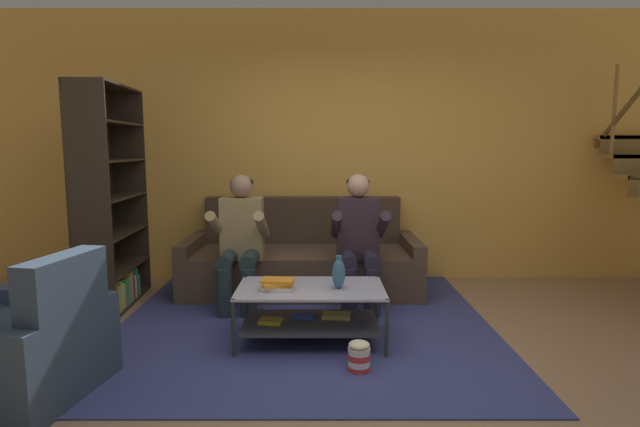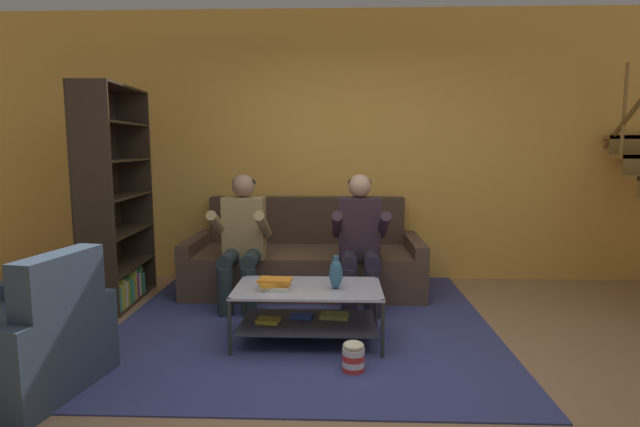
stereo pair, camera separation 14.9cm
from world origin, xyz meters
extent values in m
plane|color=#967355|center=(0.00, 0.00, 0.00)|extent=(16.80, 16.80, 0.00)
cube|color=gold|center=(0.00, 2.46, 1.45)|extent=(8.40, 0.12, 2.90)
cube|color=olive|center=(3.27, 2.64, 1.75)|extent=(0.97, 0.27, 0.04)
cube|color=olive|center=(3.27, 2.90, 1.95)|extent=(0.97, 0.27, 0.04)
cube|color=olive|center=(3.27, 2.78, 1.87)|extent=(0.97, 0.02, 0.20)
cylinder|color=olive|center=(2.82, 2.10, 1.83)|extent=(0.04, 0.04, 0.90)
cylinder|color=olive|center=(2.82, 2.64, 2.22)|extent=(0.04, 0.04, 0.90)
cube|color=#4E3B2D|center=(-0.36, 1.87, 0.21)|extent=(2.07, 0.97, 0.43)
cube|color=#423226|center=(-0.36, 2.26, 0.67)|extent=(2.07, 0.18, 0.49)
cube|color=#4E3B2D|center=(-1.46, 1.87, 0.27)|extent=(0.13, 0.97, 0.55)
cube|color=#4E3B2D|center=(0.74, 1.87, 0.27)|extent=(0.13, 0.97, 0.55)
cylinder|color=#222F30|center=(-0.99, 1.08, 0.21)|extent=(0.14, 0.14, 0.43)
cylinder|color=#222F30|center=(-0.79, 1.08, 0.21)|extent=(0.14, 0.14, 0.43)
cylinder|color=#222F30|center=(-0.99, 1.26, 0.47)|extent=(0.14, 0.42, 0.14)
cylinder|color=#222F30|center=(-0.79, 1.26, 0.47)|extent=(0.14, 0.42, 0.14)
cube|color=#967E52|center=(-0.89, 1.46, 0.71)|extent=(0.38, 0.22, 0.57)
cylinder|color=#967E52|center=(-1.09, 1.28, 0.77)|extent=(0.09, 0.49, 0.31)
cylinder|color=#967E52|center=(-0.68, 1.28, 0.77)|extent=(0.09, 0.49, 0.31)
sphere|color=#94725B|center=(-0.89, 1.46, 1.10)|extent=(0.21, 0.21, 0.21)
ellipsoid|color=black|center=(-0.89, 1.48, 1.13)|extent=(0.21, 0.21, 0.13)
cylinder|color=#262131|center=(0.07, 1.08, 0.21)|extent=(0.14, 0.14, 0.43)
cylinder|color=#262131|center=(0.27, 1.08, 0.21)|extent=(0.14, 0.14, 0.43)
cylinder|color=#262131|center=(0.07, 1.26, 0.47)|extent=(0.14, 0.42, 0.14)
cylinder|color=#262131|center=(0.27, 1.26, 0.47)|extent=(0.14, 0.42, 0.14)
cube|color=#32242D|center=(0.17, 1.46, 0.71)|extent=(0.38, 0.22, 0.57)
cylinder|color=#32242D|center=(-0.03, 1.28, 0.77)|extent=(0.09, 0.49, 0.31)
cylinder|color=#32242D|center=(0.38, 1.28, 0.77)|extent=(0.09, 0.49, 0.31)
sphere|color=tan|center=(0.17, 1.46, 1.10)|extent=(0.21, 0.21, 0.21)
ellipsoid|color=black|center=(0.17, 1.48, 1.13)|extent=(0.21, 0.21, 0.13)
cube|color=#B0B3C8|center=(-0.24, 0.54, 0.41)|extent=(1.09, 0.62, 0.02)
cube|color=#3B3C44|center=(-0.24, 0.54, 0.15)|extent=(1.00, 0.57, 0.02)
cylinder|color=#2E312C|center=(-0.77, 0.24, 0.21)|extent=(0.03, 0.03, 0.42)
cylinder|color=#2E312C|center=(0.29, 0.24, 0.21)|extent=(0.03, 0.03, 0.42)
cylinder|color=#2E312C|center=(-0.77, 0.83, 0.21)|extent=(0.03, 0.03, 0.42)
cylinder|color=#2E312C|center=(0.29, 0.83, 0.21)|extent=(0.03, 0.03, 0.42)
cube|color=gold|center=(-0.54, 0.51, 0.17)|extent=(0.18, 0.15, 0.03)
cube|color=#2C51B5|center=(-0.30, 0.62, 0.17)|extent=(0.18, 0.13, 0.02)
cube|color=#B5B347|center=(-0.05, 0.62, 0.17)|extent=(0.23, 0.15, 0.03)
cube|color=navy|center=(-0.30, 1.10, 0.01)|extent=(3.03, 3.33, 0.01)
cube|color=slate|center=(-0.30, 1.10, 0.01)|extent=(1.67, 1.83, 0.00)
ellipsoid|color=#306082|center=(-0.04, 0.50, 0.53)|extent=(0.10, 0.10, 0.22)
cylinder|color=#306082|center=(-0.04, 0.50, 0.64)|extent=(0.04, 0.04, 0.05)
cube|color=silver|center=(-0.48, 0.47, 0.44)|extent=(0.23, 0.18, 0.03)
cube|color=orange|center=(-0.48, 0.46, 0.47)|extent=(0.24, 0.19, 0.03)
cube|color=orange|center=(-0.48, 0.47, 0.49)|extent=(0.25, 0.17, 0.02)
cube|color=#30261C|center=(-2.06, 0.98, 1.00)|extent=(0.35, 0.04, 2.00)
cube|color=#30261C|center=(-2.11, 1.97, 1.00)|extent=(0.35, 0.04, 2.00)
cube|color=#30261C|center=(-2.25, 1.47, 1.00)|extent=(0.07, 1.01, 2.00)
cube|color=#30261C|center=(-2.08, 1.48, 0.01)|extent=(0.39, 0.99, 0.02)
cube|color=#30261C|center=(-2.08, 1.48, 0.33)|extent=(0.39, 0.99, 0.02)
cube|color=#30261C|center=(-2.08, 1.48, 0.67)|extent=(0.39, 0.99, 0.02)
cube|color=#30261C|center=(-2.08, 1.48, 1.00)|extent=(0.39, 0.99, 0.02)
cube|color=#30261C|center=(-2.08, 1.48, 1.33)|extent=(0.39, 0.99, 0.02)
cube|color=#30261C|center=(-2.08, 1.48, 1.67)|extent=(0.39, 0.99, 0.02)
cube|color=#30261C|center=(-2.08, 1.48, 1.99)|extent=(0.39, 0.99, 0.02)
cube|color=olive|center=(-2.05, 1.03, 0.16)|extent=(0.28, 0.06, 0.28)
cube|color=teal|center=(-2.06, 1.08, 0.13)|extent=(0.30, 0.05, 0.21)
cube|color=gold|center=(-2.04, 1.13, 0.13)|extent=(0.25, 0.06, 0.22)
cube|color=#ABB144|center=(-2.05, 1.18, 0.15)|extent=(0.27, 0.05, 0.27)
cube|color=silver|center=(-2.03, 1.22, 0.14)|extent=(0.23, 0.04, 0.23)
cube|color=gold|center=(-2.07, 1.27, 0.13)|extent=(0.31, 0.06, 0.22)
cube|color=green|center=(-2.08, 1.32, 0.14)|extent=(0.32, 0.06, 0.24)
cube|color=teal|center=(-2.08, 1.37, 0.12)|extent=(0.32, 0.06, 0.20)
cube|color=#ABB341|center=(-2.04, 1.43, 0.13)|extent=(0.24, 0.05, 0.22)
cube|color=gold|center=(-2.05, 1.47, 0.16)|extent=(0.24, 0.04, 0.28)
cube|color=purple|center=(-2.08, 1.52, 0.13)|extent=(0.29, 0.06, 0.23)
cube|color=silver|center=(-2.09, 1.57, 0.13)|extent=(0.31, 0.06, 0.22)
cube|color=#31874F|center=(-2.08, 1.63, 0.16)|extent=(0.30, 0.05, 0.27)
cube|color=teal|center=(-2.09, 1.68, 0.12)|extent=(0.30, 0.07, 0.20)
cube|color=#2C3A4C|center=(-1.99, -0.27, 0.22)|extent=(1.01, 0.75, 0.43)
cube|color=#2C3A4C|center=(-1.62, -0.33, 0.64)|extent=(0.26, 0.61, 0.42)
cube|color=#2C3A4C|center=(-1.93, 0.08, 0.27)|extent=(0.92, 0.27, 0.53)
cylinder|color=red|center=(0.08, 0.03, 0.02)|extent=(0.15, 0.15, 0.04)
cylinder|color=white|center=(0.08, 0.03, 0.06)|extent=(0.15, 0.15, 0.04)
cylinder|color=red|center=(0.08, 0.03, 0.10)|extent=(0.15, 0.15, 0.04)
cylinder|color=white|center=(0.08, 0.03, 0.14)|extent=(0.15, 0.15, 0.04)
ellipsoid|color=beige|center=(0.08, 0.03, 0.18)|extent=(0.14, 0.14, 0.05)
camera|label=1|loc=(-0.17, -3.06, 1.45)|focal=28.00mm
camera|label=2|loc=(-0.02, -3.06, 1.45)|focal=28.00mm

